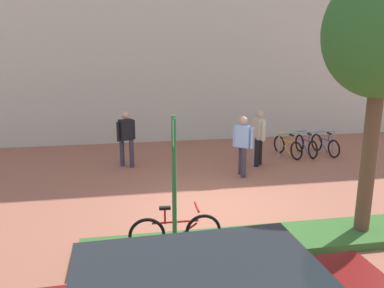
% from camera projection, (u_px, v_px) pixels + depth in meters
% --- Properties ---
extents(ground_plane, '(60.00, 60.00, 0.00)m').
position_uv_depth(ground_plane, '(216.00, 209.00, 9.02)').
color(ground_plane, '#9E5B47').
extents(building_facade, '(28.00, 1.20, 10.00)m').
position_uv_depth(building_facade, '(172.00, 7.00, 14.87)').
color(building_facade, beige).
rests_on(building_facade, ground).
extents(planter_strip, '(7.00, 1.10, 0.16)m').
position_uv_depth(planter_strip, '(271.00, 240.00, 7.41)').
color(planter_strip, '#336028').
rests_on(planter_strip, ground).
extents(tree_sidewalk, '(2.05, 2.05, 4.96)m').
position_uv_depth(tree_sidewalk, '(382.00, 36.00, 6.84)').
color(tree_sidewalk, brown).
rests_on(tree_sidewalk, ground).
extents(parking_sign_post, '(0.08, 0.36, 2.50)m').
position_uv_depth(parking_sign_post, '(174.00, 166.00, 6.73)').
color(parking_sign_post, '#2D7238').
rests_on(parking_sign_post, ground).
extents(bike_at_sign, '(1.68, 0.42, 0.86)m').
position_uv_depth(bike_at_sign, '(176.00, 232.00, 7.15)').
color(bike_at_sign, black).
rests_on(bike_at_sign, ground).
extents(bike_rack_cluster, '(2.10, 1.58, 0.83)m').
position_uv_depth(bike_rack_cluster, '(306.00, 145.00, 13.41)').
color(bike_rack_cluster, '#99999E').
rests_on(bike_rack_cluster, ground).
extents(bollard_steel, '(0.16, 0.16, 0.90)m').
position_uv_depth(bollard_steel, '(256.00, 151.00, 12.23)').
color(bollard_steel, '#ADADB2').
rests_on(bollard_steel, ground).
extents(person_casual_tan, '(0.50, 0.45, 1.72)m').
position_uv_depth(person_casual_tan, '(243.00, 142.00, 11.12)').
color(person_casual_tan, '#383342').
rests_on(person_casual_tan, ground).
extents(person_suited_navy, '(0.56, 0.39, 1.72)m').
position_uv_depth(person_suited_navy, '(126.00, 135.00, 11.97)').
color(person_suited_navy, '#383342').
rests_on(person_suited_navy, ground).
extents(person_shirt_white, '(0.32, 0.61, 1.72)m').
position_uv_depth(person_shirt_white, '(259.00, 134.00, 12.10)').
color(person_shirt_white, black).
rests_on(person_shirt_white, ground).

